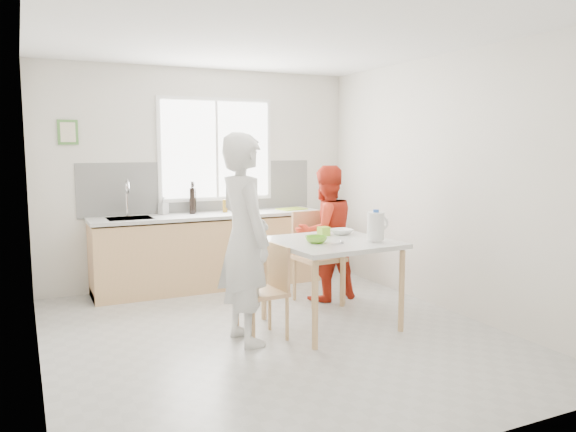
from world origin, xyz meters
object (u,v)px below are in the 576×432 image
at_px(chair_left, 268,287).
at_px(bowl_white, 342,232).
at_px(person_white, 245,239).
at_px(person_red, 325,233).
at_px(chair_far, 315,252).
at_px(bowl_green, 316,239).
at_px(dining_table, 331,249).
at_px(milk_jug, 376,226).
at_px(wine_bottle_b, 193,201).
at_px(wine_bottle_a, 192,201).

xyz_separation_m(chair_left, bowl_white, (0.97, 0.32, 0.40)).
xyz_separation_m(person_white, person_red, (1.33, 0.92, -0.17)).
height_order(chair_far, bowl_green, chair_far).
bearing_deg(bowl_green, dining_table, 18.09).
relative_size(bowl_green, milk_jug, 0.72).
bearing_deg(dining_table, person_red, 63.80).
relative_size(person_white, wine_bottle_b, 6.21).
bearing_deg(milk_jug, bowl_white, 92.63).
bearing_deg(wine_bottle_b, person_white, -94.51).
relative_size(dining_table, person_white, 0.63).
bearing_deg(milk_jug, wine_bottle_a, 112.22).
bearing_deg(bowl_green, milk_jug, -19.65).
relative_size(person_red, milk_jug, 5.32).
height_order(milk_jug, wine_bottle_a, wine_bottle_a).
bearing_deg(chair_far, person_red, -3.03).
bearing_deg(person_white, chair_far, -56.88).
distance_m(person_red, bowl_white, 0.61).
bearing_deg(chair_far, dining_table, -112.95).
xyz_separation_m(person_white, milk_jug, (1.26, -0.19, 0.07)).
bearing_deg(bowl_white, dining_table, -136.14).
xyz_separation_m(dining_table, wine_bottle_b, (-0.74, 2.14, 0.31)).
relative_size(bowl_white, milk_jug, 0.79).
relative_size(chair_left, bowl_green, 4.10).
bearing_deg(person_white, chair_left, -90.00).
distance_m(person_white, bowl_white, 1.24).
bearing_deg(dining_table, bowl_green, -161.91).
distance_m(dining_table, bowl_white, 0.41).
distance_m(chair_far, person_white, 1.56).
xyz_separation_m(bowl_green, bowl_white, (0.48, 0.33, -0.00)).
xyz_separation_m(person_red, milk_jug, (-0.08, -1.11, 0.23)).
bearing_deg(wine_bottle_a, person_white, -93.50).
xyz_separation_m(dining_table, wine_bottle_a, (-0.79, 2.03, 0.32)).
height_order(chair_far, person_white, person_white).
height_order(person_red, bowl_white, person_red).
xyz_separation_m(chair_left, bowl_green, (0.49, -0.02, 0.41)).
bearing_deg(wine_bottle_a, wine_bottle_b, 66.87).
bearing_deg(wine_bottle_b, wine_bottle_a, -113.13).
bearing_deg(person_white, dining_table, -90.00).
bearing_deg(wine_bottle_b, milk_jug, -65.63).
distance_m(dining_table, person_white, 0.93).
height_order(chair_left, person_white, person_white).
xyz_separation_m(bowl_white, wine_bottle_b, (-1.02, 1.87, 0.20)).
distance_m(dining_table, chair_left, 0.74).
bearing_deg(person_red, chair_far, -3.03).
height_order(person_white, wine_bottle_a, person_white).
height_order(chair_left, milk_jug, milk_jug).
relative_size(bowl_white, wine_bottle_b, 0.76).
height_order(bowl_white, wine_bottle_a, wine_bottle_a).
height_order(chair_far, milk_jug, milk_jug).
distance_m(wine_bottle_a, wine_bottle_b, 0.12).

